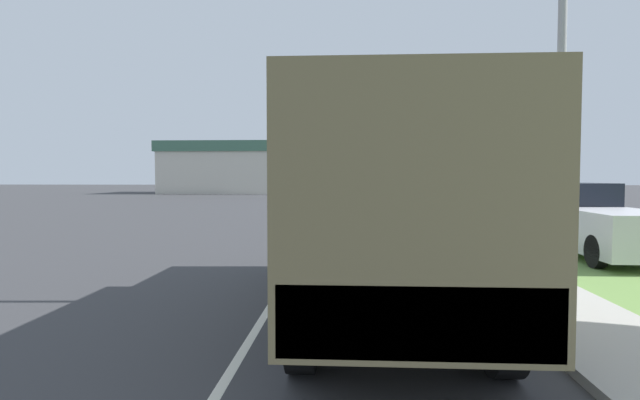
# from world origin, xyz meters

# --- Properties ---
(ground_plane) EXTENTS (180.00, 180.00, 0.00)m
(ground_plane) POSITION_xyz_m (0.00, 40.00, 0.00)
(ground_plane) COLOR #38383A
(lane_centre_stripe) EXTENTS (0.12, 120.00, 0.00)m
(lane_centre_stripe) POSITION_xyz_m (0.00, 40.00, 0.00)
(lane_centre_stripe) COLOR silver
(lane_centre_stripe) RESTS_ON ground
(sidewalk_right) EXTENTS (1.80, 120.00, 0.12)m
(sidewalk_right) POSITION_xyz_m (4.50, 40.00, 0.06)
(sidewalk_right) COLOR #ADAAA3
(sidewalk_right) RESTS_ON ground
(grass_strip_right) EXTENTS (7.00, 120.00, 0.02)m
(grass_strip_right) POSITION_xyz_m (8.90, 40.00, 0.01)
(grass_strip_right) COLOR #6B9347
(grass_strip_right) RESTS_ON ground
(military_truck) EXTENTS (2.40, 7.64, 3.04)m
(military_truck) POSITION_xyz_m (1.82, 12.33, 1.71)
(military_truck) COLOR #545B3D
(military_truck) RESTS_ON ground
(car_nearest_ahead) EXTENTS (1.74, 4.42, 1.43)m
(car_nearest_ahead) POSITION_xyz_m (2.17, 23.04, 0.65)
(car_nearest_ahead) COLOR silver
(car_nearest_ahead) RESTS_ON ground
(car_second_ahead) EXTENTS (1.73, 4.72, 1.49)m
(car_second_ahead) POSITION_xyz_m (1.62, 34.35, 0.68)
(car_second_ahead) COLOR tan
(car_second_ahead) RESTS_ON ground
(pickup_truck) EXTENTS (1.92, 5.22, 1.89)m
(pickup_truck) POSITION_xyz_m (7.73, 18.32, 0.90)
(pickup_truck) COLOR silver
(pickup_truck) RESTS_ON grass_strip_right
(lamp_post) EXTENTS (1.69, 0.24, 7.95)m
(lamp_post) POSITION_xyz_m (4.56, 13.24, 4.79)
(lamp_post) COLOR gray
(lamp_post) RESTS_ON sidewalk_right
(tree_mid_right) EXTENTS (4.14, 4.14, 7.23)m
(tree_mid_right) POSITION_xyz_m (8.14, 26.60, 5.16)
(tree_mid_right) COLOR #4C3D2D
(tree_mid_right) RESTS_ON grass_strip_right
(tree_far_right) EXTENTS (2.87, 2.87, 6.11)m
(tree_far_right) POSITION_xyz_m (10.05, 37.52, 4.65)
(tree_far_right) COLOR #4C3D2D
(tree_far_right) RESTS_ON grass_strip_right
(building_distant) EXTENTS (15.17, 10.24, 6.33)m
(building_distant) POSITION_xyz_m (-14.31, 67.29, 3.21)
(building_distant) COLOR beige
(building_distant) RESTS_ON ground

